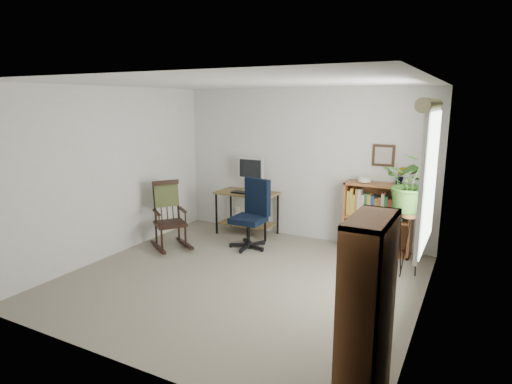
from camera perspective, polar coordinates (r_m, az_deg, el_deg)
The scene contains 18 objects.
floor at distance 5.49m, azimuth -1.99°, elevation -11.57°, with size 4.20×4.00×0.00m, color gray.
ceiling at distance 5.03m, azimuth -2.19°, elevation 14.33°, with size 4.20×4.00×0.00m, color silver.
wall_back at distance 6.91m, azimuth 6.21°, elevation 3.67°, with size 4.20×0.00×2.40m, color silver.
wall_front at distance 3.59m, azimuth -18.24°, elevation -4.74°, with size 4.20×0.00×2.40m, color silver.
wall_left at distance 6.42m, azimuth -18.58°, elevation 2.47°, with size 0.00×4.00×2.40m, color silver.
wall_right at distance 4.49m, azimuth 21.86°, elevation -1.68°, with size 0.00×4.00×2.40m, color silver.
window at distance 4.75m, azimuth 21.97°, elevation 1.49°, with size 0.12×1.20×1.50m, color silver, non-canonical shape.
desk at distance 7.17m, azimuth -1.20°, elevation -2.82°, with size 1.00×0.55×0.72m, color brown, non-canonical shape.
monitor at distance 7.15m, azimuth -0.68°, elevation 2.39°, with size 0.46×0.16×0.56m, color silver, non-canonical shape.
keyboard at distance 6.98m, azimuth -1.69°, elevation -0.10°, with size 0.40×0.15×0.03m, color black.
office_chair at distance 6.43m, azimuth -1.04°, elevation -2.97°, with size 0.58×0.58×1.07m, color black, non-canonical shape.
rocking_chair at distance 6.58m, azimuth -11.41°, elevation -2.99°, with size 0.54×0.89×1.04m, color black, non-canonical shape.
low_bookshelf at distance 6.52m, azimuth 15.88°, elevation -3.37°, with size 0.98×0.33×1.03m, color brown, non-canonical shape.
tall_bookshelf at distance 3.18m, azimuth 14.50°, elevation -15.92°, with size 0.27×0.63×1.45m, color brown, non-canonical shape.
plant_stand at distance 5.79m, azimuth 19.54°, elevation -6.24°, with size 0.25×0.25×0.90m, color black, non-canonical shape.
spider_plant at distance 5.56m, azimuth 20.35°, elevation 4.77°, with size 1.69×1.88×1.46m, color #325D20.
potted_plant_small at distance 6.36m, azimuth 18.66°, elevation 1.33°, with size 0.13×0.24×0.11m, color #325D20.
framed_picture at distance 6.50m, azimuth 16.62°, elevation 4.69°, with size 0.32×0.04×0.32m, color black, non-canonical shape.
Camera 1 is at (2.51, -4.36, 2.20)m, focal length 30.00 mm.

